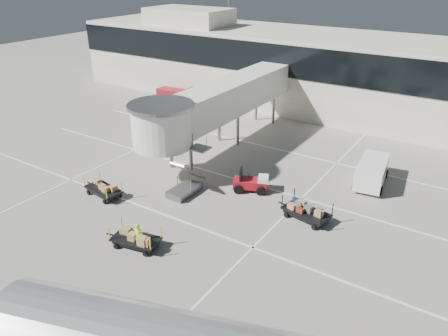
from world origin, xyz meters
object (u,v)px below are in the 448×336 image
Objects in this scene: suitcase_cart at (306,212)px; ground_worker at (138,236)px; box_cart_near at (135,239)px; baggage_tug at (251,183)px; minivan at (372,170)px; box_cart_far at (103,190)px; belt_loader at (174,96)px.

suitcase_cart is 10.76m from ground_worker.
suitcase_cart is at bearing 37.62° from box_cart_near.
suitcase_cart is 1.08× the size of box_cart_near.
box_cart_near is at bearing -127.22° from baggage_tug.
baggage_tug is 9.95m from ground_worker.
ground_worker is at bearing -125.57° from baggage_tug.
minivan reaches higher than box_cart_near.
minivan is (15.42, 12.42, 0.57)m from box_cart_far.
minivan reaches higher than suitcase_cart.
baggage_tug is 0.56× the size of minivan.
belt_loader is (-23.42, 15.51, 0.25)m from suitcase_cart.
baggage_tug is at bearing -146.85° from minivan.
box_cart_far is 0.73× the size of minivan.
baggage_tug is 1.68× the size of ground_worker.
box_cart_near is 2.17× the size of ground_worker.
baggage_tug is 23.20m from belt_loader.
minivan is (8.90, 15.70, 0.24)m from ground_worker.
baggage_tug is at bearing 62.65° from ground_worker.
suitcase_cart reaches higher than box_cart_far.
belt_loader is at bearing 118.45° from baggage_tug.
belt_loader reaches higher than ground_worker.
baggage_tug is 10.01m from box_cart_near.
belt_loader is at bearing 155.06° from minivan.
box_cart_far is at bearing -148.46° from minivan.
box_cart_near is at bearing -120.51° from suitcase_cart.
minivan reaches higher than baggage_tug.
suitcase_cart is 10.95m from box_cart_near.
ground_worker is 0.34× the size of minivan.
box_cart_near is 28.80m from belt_loader.
belt_loader is at bearing 108.69° from ground_worker.
box_cart_near is (-2.23, -9.76, -0.08)m from baggage_tug.
belt_loader is (-10.02, 20.50, 0.29)m from box_cart_far.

